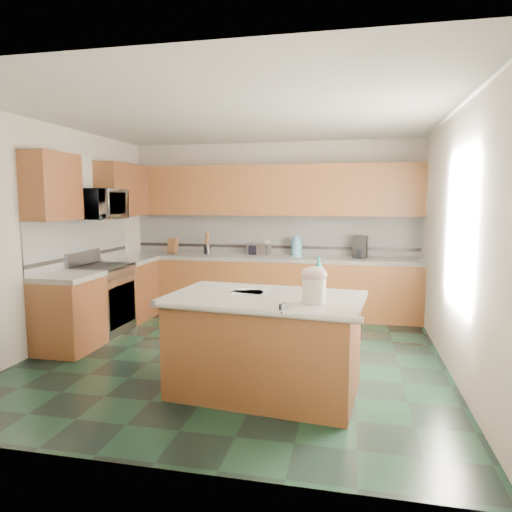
% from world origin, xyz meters
% --- Properties ---
extents(floor, '(4.60, 4.60, 0.00)m').
position_xyz_m(floor, '(0.00, 0.00, 0.00)').
color(floor, black).
rests_on(floor, ground).
extents(ceiling, '(4.60, 4.60, 0.00)m').
position_xyz_m(ceiling, '(0.00, 0.00, 2.70)').
color(ceiling, white).
rests_on(ceiling, ground).
extents(wall_back, '(4.60, 0.04, 2.70)m').
position_xyz_m(wall_back, '(0.00, 2.32, 1.35)').
color(wall_back, white).
rests_on(wall_back, ground).
extents(wall_front, '(4.60, 0.04, 2.70)m').
position_xyz_m(wall_front, '(0.00, -2.32, 1.35)').
color(wall_front, white).
rests_on(wall_front, ground).
extents(wall_left, '(0.04, 4.60, 2.70)m').
position_xyz_m(wall_left, '(-2.32, 0.00, 1.35)').
color(wall_left, white).
rests_on(wall_left, ground).
extents(wall_right, '(0.04, 4.60, 2.70)m').
position_xyz_m(wall_right, '(2.32, 0.00, 1.35)').
color(wall_right, white).
rests_on(wall_right, ground).
extents(back_base_cab, '(4.60, 0.60, 0.86)m').
position_xyz_m(back_base_cab, '(0.00, 2.00, 0.43)').
color(back_base_cab, '#33180D').
rests_on(back_base_cab, ground).
extents(back_countertop, '(4.60, 0.64, 0.06)m').
position_xyz_m(back_countertop, '(0.00, 2.00, 0.89)').
color(back_countertop, silver).
rests_on(back_countertop, back_base_cab).
extents(back_upper_cab, '(4.60, 0.33, 0.78)m').
position_xyz_m(back_upper_cab, '(0.00, 2.13, 1.94)').
color(back_upper_cab, '#33180D').
rests_on(back_upper_cab, wall_back).
extents(back_backsplash, '(4.60, 0.02, 0.63)m').
position_xyz_m(back_backsplash, '(0.00, 2.29, 1.24)').
color(back_backsplash, silver).
rests_on(back_backsplash, back_countertop).
extents(back_accent_band, '(4.60, 0.01, 0.05)m').
position_xyz_m(back_accent_band, '(0.00, 2.28, 1.04)').
color(back_accent_band, black).
rests_on(back_accent_band, back_countertop).
extents(left_base_cab_rear, '(0.60, 0.82, 0.86)m').
position_xyz_m(left_base_cab_rear, '(-2.00, 1.29, 0.43)').
color(left_base_cab_rear, '#33180D').
rests_on(left_base_cab_rear, ground).
extents(left_counter_rear, '(0.64, 0.82, 0.06)m').
position_xyz_m(left_counter_rear, '(-2.00, 1.29, 0.89)').
color(left_counter_rear, silver).
rests_on(left_counter_rear, left_base_cab_rear).
extents(left_base_cab_front, '(0.60, 0.72, 0.86)m').
position_xyz_m(left_base_cab_front, '(-2.00, -0.24, 0.43)').
color(left_base_cab_front, '#33180D').
rests_on(left_base_cab_front, ground).
extents(left_counter_front, '(0.64, 0.72, 0.06)m').
position_xyz_m(left_counter_front, '(-2.00, -0.24, 0.89)').
color(left_counter_front, silver).
rests_on(left_counter_front, left_base_cab_front).
extents(left_backsplash, '(0.02, 2.30, 0.63)m').
position_xyz_m(left_backsplash, '(-2.29, 0.55, 1.24)').
color(left_backsplash, silver).
rests_on(left_backsplash, wall_left).
extents(left_accent_band, '(0.01, 2.30, 0.05)m').
position_xyz_m(left_accent_band, '(-2.28, 0.55, 1.04)').
color(left_accent_band, black).
rests_on(left_accent_band, wall_left).
extents(left_upper_cab_rear, '(0.33, 1.09, 0.78)m').
position_xyz_m(left_upper_cab_rear, '(-2.13, 1.42, 1.94)').
color(left_upper_cab_rear, '#33180D').
rests_on(left_upper_cab_rear, wall_left).
extents(left_upper_cab_front, '(0.33, 0.72, 0.78)m').
position_xyz_m(left_upper_cab_front, '(-2.13, -0.24, 1.94)').
color(left_upper_cab_front, '#33180D').
rests_on(left_upper_cab_front, wall_left).
extents(range_body, '(0.60, 0.76, 0.88)m').
position_xyz_m(range_body, '(-2.00, 0.50, 0.44)').
color(range_body, '#B7B7BC').
rests_on(range_body, ground).
extents(range_oven_door, '(0.02, 0.68, 0.55)m').
position_xyz_m(range_oven_door, '(-1.71, 0.50, 0.40)').
color(range_oven_door, black).
rests_on(range_oven_door, range_body).
extents(range_cooktop, '(0.62, 0.78, 0.04)m').
position_xyz_m(range_cooktop, '(-2.00, 0.50, 0.90)').
color(range_cooktop, black).
rests_on(range_cooktop, range_body).
extents(range_handle, '(0.02, 0.66, 0.02)m').
position_xyz_m(range_handle, '(-1.68, 0.50, 0.78)').
color(range_handle, '#B7B7BC').
rests_on(range_handle, range_body).
extents(range_backguard, '(0.06, 0.76, 0.18)m').
position_xyz_m(range_backguard, '(-2.26, 0.50, 1.02)').
color(range_backguard, '#B7B7BC').
rests_on(range_backguard, range_body).
extents(microwave, '(0.50, 0.73, 0.41)m').
position_xyz_m(microwave, '(-2.00, 0.50, 1.73)').
color(microwave, '#B7B7BC').
rests_on(microwave, wall_left).
extents(island_base, '(1.73, 1.11, 0.86)m').
position_xyz_m(island_base, '(0.51, -0.95, 0.43)').
color(island_base, '#33180D').
rests_on(island_base, ground).
extents(island_top, '(1.84, 1.22, 0.06)m').
position_xyz_m(island_top, '(0.51, -0.95, 0.89)').
color(island_top, silver).
rests_on(island_top, island_base).
extents(island_bullnose, '(1.74, 0.24, 0.06)m').
position_xyz_m(island_bullnose, '(0.51, -1.47, 0.89)').
color(island_bullnose, silver).
rests_on(island_bullnose, island_base).
extents(treat_jar, '(0.21, 0.21, 0.21)m').
position_xyz_m(treat_jar, '(0.97, -1.16, 1.02)').
color(treat_jar, white).
rests_on(treat_jar, island_top).
extents(treat_jar_lid, '(0.22, 0.22, 0.14)m').
position_xyz_m(treat_jar_lid, '(0.97, -1.16, 1.16)').
color(treat_jar_lid, beige).
rests_on(treat_jar_lid, treat_jar).
extents(treat_jar_knob, '(0.07, 0.02, 0.02)m').
position_xyz_m(treat_jar_knob, '(0.97, -1.16, 1.21)').
color(treat_jar_knob, tan).
rests_on(treat_jar_knob, treat_jar_lid).
extents(treat_jar_knob_end_l, '(0.04, 0.04, 0.04)m').
position_xyz_m(treat_jar_knob_end_l, '(0.94, -1.16, 1.21)').
color(treat_jar_knob_end_l, tan).
rests_on(treat_jar_knob_end_l, treat_jar_lid).
extents(treat_jar_knob_end_r, '(0.04, 0.04, 0.04)m').
position_xyz_m(treat_jar_knob_end_r, '(1.01, -1.16, 1.21)').
color(treat_jar_knob_end_r, tan).
rests_on(treat_jar_knob_end_r, treat_jar_lid).
extents(soap_bottle_island, '(0.14, 0.14, 0.34)m').
position_xyz_m(soap_bottle_island, '(0.98, -0.75, 1.09)').
color(soap_bottle_island, teal).
rests_on(soap_bottle_island, island_top).
extents(paper_sheet_a, '(0.36, 0.31, 0.00)m').
position_xyz_m(paper_sheet_a, '(0.32, -0.86, 0.92)').
color(paper_sheet_a, white).
rests_on(paper_sheet_a, island_top).
extents(paper_sheet_b, '(0.35, 0.29, 0.00)m').
position_xyz_m(paper_sheet_b, '(0.34, -0.80, 0.92)').
color(paper_sheet_b, white).
rests_on(paper_sheet_b, island_top).
extents(clamp_body, '(0.06, 0.09, 0.08)m').
position_xyz_m(clamp_body, '(0.75, -1.45, 0.93)').
color(clamp_body, black).
rests_on(clamp_body, island_top).
extents(clamp_handle, '(0.01, 0.06, 0.01)m').
position_xyz_m(clamp_handle, '(0.75, -1.50, 0.91)').
color(clamp_handle, black).
rests_on(clamp_handle, island_top).
extents(knife_block, '(0.15, 0.20, 0.27)m').
position_xyz_m(knife_block, '(-1.61, 2.05, 1.04)').
color(knife_block, '#472814').
rests_on(knife_block, back_countertop).
extents(utensil_crock, '(0.11, 0.11, 0.14)m').
position_xyz_m(utensil_crock, '(-1.03, 2.08, 0.99)').
color(utensil_crock, black).
rests_on(utensil_crock, back_countertop).
extents(utensil_bundle, '(0.07, 0.07, 0.21)m').
position_xyz_m(utensil_bundle, '(-1.03, 2.08, 1.17)').
color(utensil_bundle, '#472814').
rests_on(utensil_bundle, utensil_crock).
extents(toaster_oven, '(0.38, 0.31, 0.19)m').
position_xyz_m(toaster_oven, '(-0.17, 2.05, 1.02)').
color(toaster_oven, '#B7B7BC').
rests_on(toaster_oven, back_countertop).
extents(toaster_oven_door, '(0.29, 0.01, 0.15)m').
position_xyz_m(toaster_oven_door, '(-0.17, 1.95, 1.02)').
color(toaster_oven_door, black).
rests_on(toaster_oven_door, toaster_oven).
extents(paper_towel, '(0.11, 0.11, 0.24)m').
position_xyz_m(paper_towel, '(-0.03, 2.10, 1.04)').
color(paper_towel, white).
rests_on(paper_towel, back_countertop).
extents(paper_towel_base, '(0.16, 0.16, 0.01)m').
position_xyz_m(paper_towel_base, '(-0.03, 2.10, 0.93)').
color(paper_towel_base, '#B7B7BC').
rests_on(paper_towel_base, back_countertop).
extents(water_jug, '(0.17, 0.17, 0.28)m').
position_xyz_m(water_jug, '(0.43, 2.06, 1.06)').
color(water_jug, '#5DA4D1').
rests_on(water_jug, back_countertop).
extents(water_jug_neck, '(0.08, 0.08, 0.04)m').
position_xyz_m(water_jug_neck, '(0.43, 2.06, 1.22)').
color(water_jug_neck, '#5DA4D1').
rests_on(water_jug_neck, water_jug).
extents(coffee_maker, '(0.23, 0.25, 0.34)m').
position_xyz_m(coffee_maker, '(1.39, 2.08, 1.09)').
color(coffee_maker, black).
rests_on(coffee_maker, back_countertop).
extents(coffee_carafe, '(0.14, 0.14, 0.14)m').
position_xyz_m(coffee_carafe, '(1.39, 2.03, 0.99)').
color(coffee_carafe, black).
rests_on(coffee_carafe, back_countertop).
extents(soap_bottle_back, '(0.10, 0.10, 0.20)m').
position_xyz_m(soap_bottle_back, '(1.38, 2.05, 1.02)').
color(soap_bottle_back, white).
rests_on(soap_bottle_back, back_countertop).
extents(soap_back_cap, '(0.02, 0.02, 0.03)m').
position_xyz_m(soap_back_cap, '(1.38, 2.05, 1.13)').
color(soap_back_cap, red).
rests_on(soap_back_cap, soap_bottle_back).
extents(window_light_proxy, '(0.02, 1.40, 1.10)m').
position_xyz_m(window_light_proxy, '(2.29, -0.20, 1.50)').
color(window_light_proxy, white).
rests_on(window_light_proxy, wall_right).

